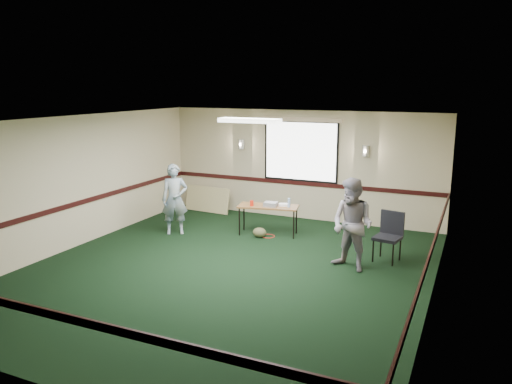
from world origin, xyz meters
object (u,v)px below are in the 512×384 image
at_px(conference_chair, 389,232).
at_px(person_right, 352,225).
at_px(person_left, 175,199).
at_px(folding_table, 268,208).
at_px(projector, 271,204).

height_order(conference_chair, person_right, person_right).
relative_size(person_left, person_right, 0.94).
bearing_deg(conference_chair, person_left, -166.48).
relative_size(folding_table, person_left, 0.89).
relative_size(projector, person_left, 0.18).
relative_size(folding_table, person_right, 0.83).
bearing_deg(person_left, conference_chair, -31.08).
bearing_deg(conference_chair, projector, 179.39).
xyz_separation_m(folding_table, person_left, (-1.94, -0.79, 0.18)).
distance_m(folding_table, conference_chair, 2.82).
relative_size(conference_chair, person_right, 0.56).
distance_m(folding_table, person_right, 2.63).
xyz_separation_m(conference_chair, person_left, (-4.69, -0.20, 0.24)).
distance_m(person_left, person_right, 4.20).
distance_m(folding_table, person_left, 2.10).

